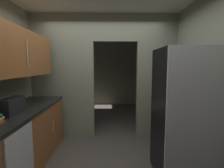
# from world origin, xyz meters

# --- Properties ---
(kitchen_partition) EXTENTS (3.15, 0.12, 2.66)m
(kitchen_partition) POSITION_xyz_m (-0.08, 1.39, 1.42)
(kitchen_partition) COLOR gray
(kitchen_partition) RESTS_ON ground
(adjoining_room_shell) EXTENTS (3.15, 3.12, 2.66)m
(adjoining_room_shell) POSITION_xyz_m (0.00, 3.45, 1.33)
(adjoining_room_shell) COLOR gray
(adjoining_room_shell) RESTS_ON ground
(refrigerator) EXTENTS (0.77, 0.74, 1.80)m
(refrigerator) POSITION_xyz_m (1.17, -0.04, 0.90)
(refrigerator) COLOR black
(refrigerator) RESTS_ON ground
(lower_cabinet_run) EXTENTS (0.70, 2.18, 0.92)m
(lower_cabinet_run) POSITION_xyz_m (-1.23, 0.12, 0.46)
(lower_cabinet_run) COLOR brown
(lower_cabinet_run) RESTS_ON ground
(dishwasher) EXTENTS (0.02, 0.56, 0.86)m
(dishwasher) POSITION_xyz_m (-0.89, -0.49, 0.43)
(dishwasher) COLOR #B7BABC
(dishwasher) RESTS_ON ground
(upper_cabinet_counterside) EXTENTS (0.36, 1.96, 0.67)m
(upper_cabinet_counterside) POSITION_xyz_m (-1.23, 0.12, 1.74)
(upper_cabinet_counterside) COLOR brown
(boombox) EXTENTS (0.18, 0.42, 0.24)m
(boombox) POSITION_xyz_m (-1.20, -0.07, 1.03)
(boombox) COLOR black
(boombox) RESTS_ON lower_cabinet_run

